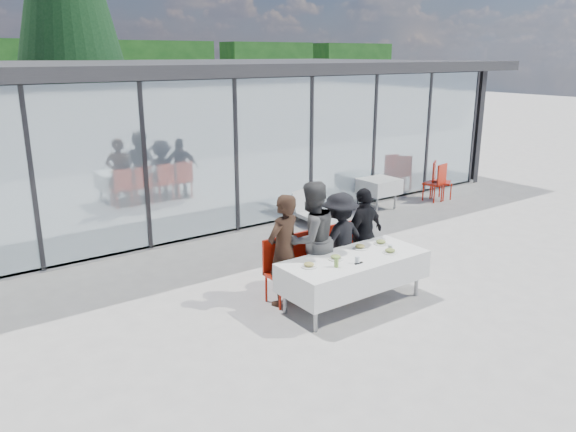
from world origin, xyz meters
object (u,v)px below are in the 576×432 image
object	(u,v)px
plate_extra	(390,251)
spare_table_right	(378,186)
diner_chair_c	(335,253)
plate_c	(360,247)
diner_chair_b	(307,260)
spare_chair_b	(437,181)
dining_table	(354,271)
diner_chair_d	(359,247)
plate_d	(381,242)
folded_eyeglasses	(359,263)
diner_b	(311,240)
plate_a	(309,265)
diner_a	(283,250)
juice_bottle	(336,262)
plate_b	(336,258)
diner_chair_a	(279,268)
lounger	(314,212)
diner_c	(340,241)
spare_chair_a	(438,179)
diner_d	(364,234)

from	to	relation	value
plate_extra	spare_table_right	world-z (taller)	plate_extra
diner_chair_c	plate_c	distance (m)	0.58
diner_chair_b	spare_chair_b	size ratio (longest dim) A/B	1.00
dining_table	spare_chair_b	size ratio (longest dim) A/B	2.32
diner_chair_d	plate_d	distance (m)	0.61
diner_chair_b	folded_eyeglasses	size ratio (longest dim) A/B	6.96
diner_b	folded_eyeglasses	xyz separation A→B (m)	(0.17, -0.87, -0.15)
diner_b	plate_a	size ratio (longest dim) A/B	7.88
diner_a	juice_bottle	xyz separation A→B (m)	(0.35, -0.79, -0.02)
spare_chair_b	plate_a	bearing A→B (deg)	-154.15
diner_a	diner_b	world-z (taller)	diner_b
juice_bottle	spare_chair_b	bearing A→B (deg)	28.52
diner_chair_c	plate_c	xyz separation A→B (m)	(0.05, -0.52, 0.24)
folded_eyeglasses	diner_chair_b	bearing A→B (deg)	99.95
juice_bottle	spare_table_right	size ratio (longest dim) A/B	0.17
plate_a	diner_chair_d	bearing A→B (deg)	23.07
dining_table	plate_b	world-z (taller)	plate_b
dining_table	diner_chair_a	world-z (taller)	diner_chair_a
diner_chair_a	spare_table_right	world-z (taller)	diner_chair_a
lounger	plate_c	bearing A→B (deg)	-118.16
dining_table	juice_bottle	xyz separation A→B (m)	(-0.47, -0.15, 0.29)
folded_eyeglasses	spare_chair_b	size ratio (longest dim) A/B	0.14
diner_b	lounger	bearing A→B (deg)	-129.36
diner_b	lounger	xyz separation A→B (m)	(2.44, 2.97, -0.65)
diner_chair_a	diner_c	distance (m)	1.13
diner_chair_d	spare_chair_a	size ratio (longest dim) A/B	1.00
diner_a	plate_c	size ratio (longest dim) A/B	7.34
plate_d	spare_chair_b	xyz separation A→B (m)	(5.13, 3.11, -0.24)
diner_d	spare_table_right	size ratio (longest dim) A/B	1.81
plate_a	plate_b	bearing A→B (deg)	1.60
juice_bottle	spare_table_right	distance (m)	6.05
plate_c	plate_a	bearing A→B (deg)	-172.31
dining_table	plate_extra	xyz separation A→B (m)	(0.56, -0.18, 0.24)
diner_chair_a	lounger	size ratio (longest dim) A/B	0.72
diner_c	diner_b	bearing A→B (deg)	-5.50
dining_table	plate_b	xyz separation A→B (m)	(-0.28, 0.09, 0.24)
diner_d	diner_chair_d	xyz separation A→B (m)	(-0.00, 0.11, -0.24)
diner_chair_b	diner_chair_c	bearing A→B (deg)	0.00
plate_c	spare_table_right	bearing A→B (deg)	42.14
diner_chair_c	lounger	distance (m)	3.43
diner_chair_c	folded_eyeglasses	world-z (taller)	diner_chair_c
plate_b	juice_bottle	distance (m)	0.31
plate_b	lounger	bearing A→B (deg)	55.53
diner_a	juice_bottle	bearing A→B (deg)	98.85
diner_b	diner_chair_d	world-z (taller)	diner_b
diner_a	plate_b	world-z (taller)	diner_a
spare_table_right	lounger	world-z (taller)	spare_table_right
plate_c	juice_bottle	distance (m)	0.88
plate_b	juice_bottle	world-z (taller)	juice_bottle
diner_a	diner_d	world-z (taller)	diner_a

